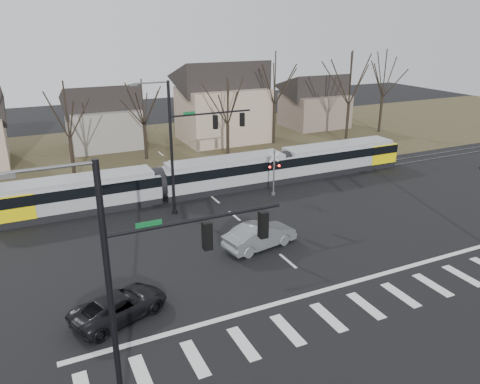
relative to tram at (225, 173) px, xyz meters
name	(u,v)px	position (x,y,z in m)	size (l,w,h in m)	color
ground	(305,276)	(-1.82, -16.00, -1.54)	(140.00, 140.00, 0.00)	black
grass_verge	(156,150)	(-1.82, 16.00, -1.54)	(140.00, 28.00, 0.01)	#38331E
crosswalk	(347,311)	(-1.82, -20.00, -1.54)	(27.00, 2.60, 0.01)	silver
stop_line	(323,291)	(-1.82, -17.80, -1.54)	(28.00, 0.35, 0.01)	silver
lane_dashes	(206,192)	(-1.82, 0.00, -1.54)	(0.18, 30.00, 0.01)	silver
rail_pair	(207,192)	(-1.82, -0.20, -1.51)	(90.00, 1.52, 0.06)	#59595E
tram	(225,173)	(0.00, 0.00, 0.00)	(37.33, 2.77, 2.83)	gray
sedan	(260,235)	(-2.50, -11.52, -0.70)	(5.35, 2.73, 1.68)	slate
suv	(120,306)	(-12.55, -15.47, -0.85)	(5.47, 3.93, 1.38)	black
signal_pole_near_left	(155,277)	(-12.23, -22.00, 4.16)	(9.28, 0.44, 10.20)	black
signal_pole_far	(191,140)	(-4.23, -3.50, 4.16)	(9.28, 0.44, 10.20)	black
rail_crossing_signal	(274,174)	(3.18, -3.21, 0.34)	(1.08, 0.36, 4.00)	#59595B
tree_row	(188,114)	(0.18, 10.00, 3.46)	(59.20, 7.20, 10.00)	black
house_b	(103,114)	(-6.82, 20.00, 2.43)	(8.64, 7.56, 7.65)	gray
house_c	(222,98)	(7.18, 17.00, 3.69)	(10.80, 8.64, 10.10)	tan
house_d	(315,98)	(22.18, 19.00, 2.43)	(8.64, 7.56, 7.65)	#6E5C51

